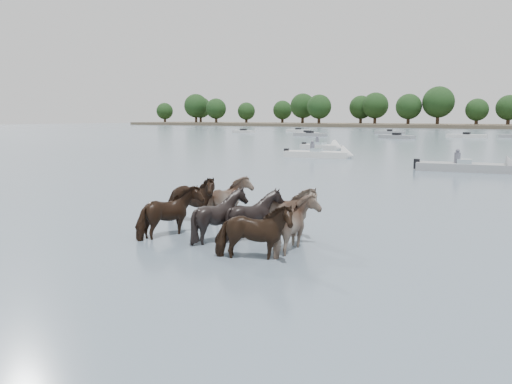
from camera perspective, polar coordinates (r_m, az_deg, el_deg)
The scene contains 7 objects.
ground at distance 11.73m, azimuth -3.79°, elevation -7.32°, with size 400.00×400.00×0.00m, color #4B5E6D.
shoreline at distance 176.59m, azimuth 7.70°, elevation 7.63°, with size 160.00×30.00×1.00m, color #4C4233.
pony_herd at distance 13.52m, azimuth -2.60°, elevation -2.73°, with size 6.44×5.06×1.69m.
motorboat_a at distance 40.17m, azimuth 8.01°, elevation 4.24°, with size 5.76×2.76×1.92m.
motorboat_b at distance 32.28m, azimuth 24.04°, elevation 2.53°, with size 6.09×2.72×1.92m.
motorboat_f at distance 49.93m, azimuth 8.08°, elevation 5.07°, with size 4.63×1.95×1.92m.
treeline at distance 176.76m, azimuth 6.47°, elevation 9.60°, with size 147.53×20.36×12.22m.
Camera 1 is at (6.85, -8.97, 3.21)m, focal length 35.05 mm.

